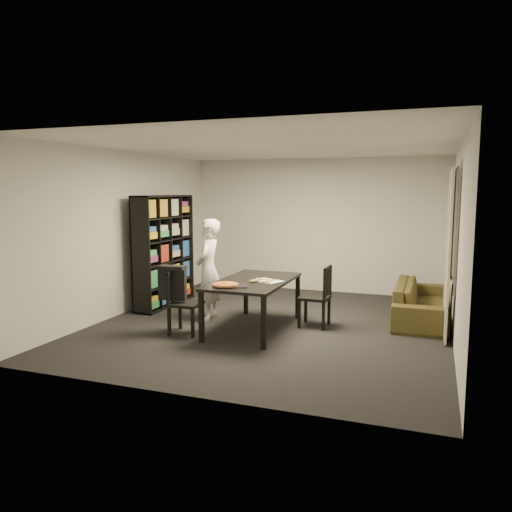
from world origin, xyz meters
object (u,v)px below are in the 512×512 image
(dining_table, at_px, (254,284))
(sofa, at_px, (422,302))
(bookshelf, at_px, (164,251))
(baking_tray, at_px, (232,286))
(chair_left, at_px, (180,298))
(person, at_px, (208,270))
(chair_right, at_px, (320,292))
(pepperoni_pizza, at_px, (225,285))

(dining_table, bearing_deg, sofa, 31.18)
(bookshelf, height_order, sofa, bookshelf)
(dining_table, height_order, baking_tray, baking_tray)
(chair_left, distance_m, sofa, 3.67)
(baking_tray, xyz_separation_m, sofa, (2.37, 1.87, -0.43))
(person, height_order, sofa, person)
(chair_right, bearing_deg, chair_left, -59.96)
(person, relative_size, sofa, 0.79)
(chair_right, xyz_separation_m, baking_tray, (-0.99, -0.97, 0.21))
(chair_left, relative_size, person, 0.56)
(bookshelf, relative_size, baking_tray, 4.75)
(pepperoni_pizza, height_order, sofa, pepperoni_pizza)
(chair_right, height_order, pepperoni_pizza, chair_right)
(sofa, bearing_deg, dining_table, 121.18)
(chair_left, relative_size, baking_tray, 2.19)
(dining_table, bearing_deg, bookshelf, 154.93)
(chair_right, relative_size, baking_tray, 2.24)
(baking_tray, relative_size, pepperoni_pizza, 1.14)
(dining_table, bearing_deg, person, 160.98)
(person, height_order, pepperoni_pizza, person)
(chair_left, height_order, baking_tray, chair_left)
(bookshelf, relative_size, person, 1.22)
(dining_table, bearing_deg, chair_right, 28.15)
(dining_table, xyz_separation_m, pepperoni_pizza, (-0.19, -0.57, 0.09))
(sofa, bearing_deg, baking_tray, 128.30)
(chair_left, bearing_deg, dining_table, -63.39)
(bookshelf, bearing_deg, pepperoni_pizza, -39.94)
(chair_right, bearing_deg, sofa, 124.16)
(pepperoni_pizza, distance_m, sofa, 3.14)
(person, distance_m, sofa, 3.31)
(baking_tray, bearing_deg, chair_right, 44.65)
(chair_left, relative_size, chair_right, 0.98)
(bookshelf, xyz_separation_m, person, (1.14, -0.64, -0.17))
(bookshelf, height_order, chair_right, bookshelf)
(chair_left, bearing_deg, pepperoni_pizza, -98.14)
(dining_table, bearing_deg, chair_left, -150.46)
(chair_right, distance_m, sofa, 1.67)
(chair_left, height_order, chair_right, chair_right)
(bookshelf, bearing_deg, chair_left, -53.08)
(pepperoni_pizza, bearing_deg, baking_tray, 44.23)
(bookshelf, xyz_separation_m, sofa, (4.23, 0.44, -0.66))
(baking_tray, height_order, sofa, baking_tray)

